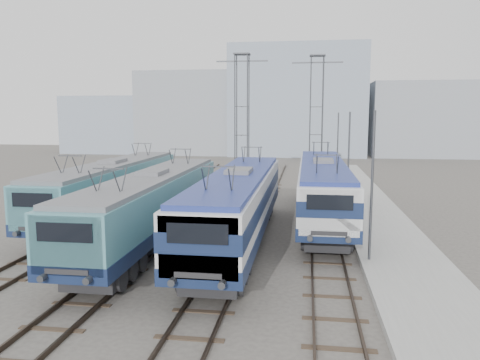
% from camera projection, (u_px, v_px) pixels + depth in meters
% --- Properties ---
extents(ground, '(160.00, 160.00, 0.00)m').
position_uv_depth(ground, '(173.00, 271.00, 20.48)').
color(ground, '#514C47').
extents(platform, '(4.00, 70.00, 0.30)m').
position_uv_depth(platform, '(384.00, 231.00, 26.87)').
color(platform, '#9E9E99').
rests_on(platform, ground).
extents(locomotive_far_left, '(2.89, 18.24, 3.43)m').
position_uv_depth(locomotive_far_left, '(112.00, 185.00, 30.29)').
color(locomotive_far_left, '#162448').
rests_on(locomotive_far_left, ground).
extents(locomotive_center_left, '(2.89, 18.23, 3.43)m').
position_uv_depth(locomotive_center_left, '(152.00, 202.00, 24.39)').
color(locomotive_center_left, '#162448').
rests_on(locomotive_center_left, ground).
extents(locomotive_center_right, '(2.97, 18.77, 3.53)m').
position_uv_depth(locomotive_center_right, '(238.00, 201.00, 24.20)').
color(locomotive_center_right, '#162448').
rests_on(locomotive_center_right, ground).
extents(locomotive_far_right, '(2.96, 18.71, 3.52)m').
position_uv_depth(locomotive_far_right, '(323.00, 185.00, 29.61)').
color(locomotive_far_right, '#162448').
rests_on(locomotive_far_right, ground).
extents(catenary_tower_west, '(4.50, 1.20, 12.00)m').
position_uv_depth(catenary_tower_west, '(242.00, 116.00, 41.12)').
color(catenary_tower_west, '#3F4247').
rests_on(catenary_tower_west, ground).
extents(catenary_tower_east, '(4.50, 1.20, 12.00)m').
position_uv_depth(catenary_tower_east, '(316.00, 116.00, 42.18)').
color(catenary_tower_east, '#3F4247').
rests_on(catenary_tower_east, ground).
extents(mast_front, '(0.12, 0.12, 7.00)m').
position_uv_depth(mast_front, '(372.00, 190.00, 20.75)').
color(mast_front, '#3F4247').
rests_on(mast_front, ground).
extents(mast_mid, '(0.12, 0.12, 7.00)m').
position_uv_depth(mast_mid, '(348.00, 163.00, 32.52)').
color(mast_mid, '#3F4247').
rests_on(mast_mid, ground).
extents(mast_rear, '(0.12, 0.12, 7.00)m').
position_uv_depth(mast_rear, '(337.00, 150.00, 44.28)').
color(mast_rear, '#3F4247').
rests_on(mast_rear, ground).
extents(building_west, '(18.00, 12.00, 14.00)m').
position_uv_depth(building_west, '(194.00, 113.00, 82.25)').
color(building_west, '#939AA3').
rests_on(building_west, ground).
extents(building_center, '(22.00, 14.00, 18.00)m').
position_uv_depth(building_center, '(297.00, 102.00, 79.45)').
color(building_center, '#93A1B2').
rests_on(building_center, ground).
extents(building_east, '(16.00, 12.00, 12.00)m').
position_uv_depth(building_east, '(419.00, 120.00, 77.07)').
color(building_east, '#939AA3').
rests_on(building_east, ground).
extents(building_far_west, '(14.00, 10.00, 10.00)m').
position_uv_depth(building_far_west, '(109.00, 125.00, 84.76)').
color(building_far_west, '#93A1B2').
rests_on(building_far_west, ground).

